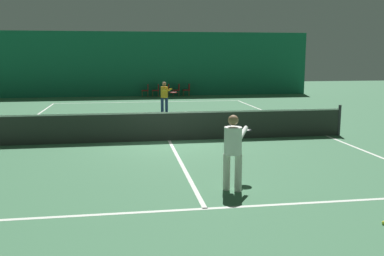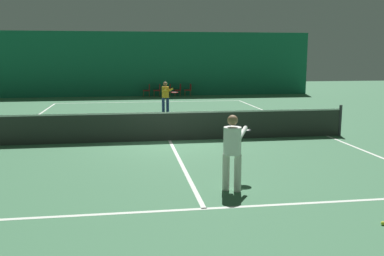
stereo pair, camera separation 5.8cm
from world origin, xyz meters
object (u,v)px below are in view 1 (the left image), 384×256
(courtside_chair_0, at_px, (146,90))
(courtside_chair_2, at_px, (167,89))
(tennis_net, at_px, (169,125))
(courtside_chair_4, at_px, (187,89))
(player_far, at_px, (165,95))
(player_near, at_px, (233,147))
(tennis_ball, at_px, (384,223))
(courtside_chair_3, at_px, (177,89))
(courtside_chair_1, at_px, (157,89))

(courtside_chair_0, relative_size, courtside_chair_2, 1.00)
(tennis_net, xyz_separation_m, courtside_chair_0, (0.02, 15.27, -0.03))
(courtside_chair_2, xyz_separation_m, courtside_chair_4, (1.41, 0.00, 0.00))
(player_far, relative_size, courtside_chair_2, 1.80)
(player_near, height_order, courtside_chair_0, player_near)
(tennis_ball, bearing_deg, courtside_chair_3, 91.63)
(tennis_net, height_order, player_far, player_far)
(tennis_net, distance_m, tennis_ball, 8.10)
(tennis_net, height_order, player_near, player_near)
(player_near, bearing_deg, player_far, 30.63)
(courtside_chair_0, xyz_separation_m, courtside_chair_1, (0.70, 0.00, 0.00))
(player_near, xyz_separation_m, courtside_chair_4, (2.06, 20.67, -0.44))
(courtside_chair_4, bearing_deg, tennis_net, -10.52)
(player_near, distance_m, courtside_chair_0, 20.69)
(courtside_chair_2, distance_m, tennis_ball, 22.90)
(courtside_chair_1, relative_size, courtside_chair_3, 1.00)
(player_near, height_order, courtside_chair_3, player_near)
(player_near, bearing_deg, tennis_ball, -108.00)
(tennis_net, distance_m, courtside_chair_0, 15.27)
(tennis_net, distance_m, courtside_chair_4, 15.53)
(courtside_chair_4, distance_m, tennis_ball, 22.86)
(courtside_chair_0, relative_size, courtside_chair_1, 1.00)
(player_far, xyz_separation_m, tennis_ball, (2.28, -14.44, -0.85))
(courtside_chair_0, xyz_separation_m, courtside_chair_2, (1.41, 0.00, 0.00))
(tennis_net, xyz_separation_m, courtside_chair_4, (2.83, 15.27, -0.03))
(player_near, height_order, courtside_chair_1, player_near)
(courtside_chair_3, height_order, tennis_ball, courtside_chair_3)
(courtside_chair_2, bearing_deg, tennis_net, -5.35)
(courtside_chair_2, height_order, tennis_ball, courtside_chair_2)
(courtside_chair_1, xyz_separation_m, tennis_ball, (2.06, -22.86, -0.45))
(tennis_net, bearing_deg, courtside_chair_2, 84.65)
(courtside_chair_3, xyz_separation_m, tennis_ball, (0.65, -22.86, -0.45))
(tennis_net, distance_m, courtside_chair_2, 15.33)
(courtside_chair_1, bearing_deg, player_near, 0.12)
(courtside_chair_0, bearing_deg, tennis_net, -0.09)
(courtside_chair_2, distance_m, courtside_chair_4, 1.41)
(player_far, xyz_separation_m, courtside_chair_3, (1.63, 8.41, -0.39))
(courtside_chair_4, bearing_deg, courtside_chair_0, -90.00)
(player_far, distance_m, courtside_chair_2, 8.47)
(courtside_chair_1, height_order, courtside_chair_2, same)
(courtside_chair_3, bearing_deg, player_far, -10.95)
(courtside_chair_2, height_order, courtside_chair_3, same)
(player_far, bearing_deg, tennis_net, -26.66)
(courtside_chair_0, relative_size, tennis_ball, 12.73)
(courtside_chair_1, bearing_deg, courtside_chair_3, 90.00)
(player_near, bearing_deg, courtside_chair_4, 23.68)
(player_far, distance_m, tennis_ball, 14.65)
(player_far, height_order, courtside_chair_0, player_far)
(tennis_net, relative_size, tennis_ball, 181.82)
(player_far, xyz_separation_m, courtside_chair_0, (-0.48, 8.41, -0.39))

